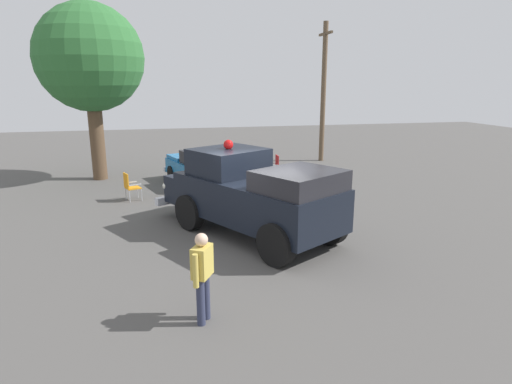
{
  "coord_description": "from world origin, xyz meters",
  "views": [
    {
      "loc": [
        10.48,
        -2.53,
        4.18
      ],
      "look_at": [
        -0.56,
        0.01,
        1.27
      ],
      "focal_mm": 30.21,
      "sensor_mm": 36.0,
      "label": 1
    }
  ],
  "objects_px": {
    "oak_tree_left": "(90,59)",
    "traffic_cone": "(315,203)",
    "classic_hot_rod": "(203,168)",
    "lawn_chair_by_car": "(274,165)",
    "spectator_seated": "(246,158)",
    "lawn_chair_near_truck": "(247,160)",
    "vintage_fire_truck": "(250,193)",
    "spectator_standing": "(202,272)",
    "utility_pole": "(323,91)",
    "lawn_chair_spare": "(130,185)"
  },
  "relations": [
    {
      "from": "vintage_fire_truck",
      "to": "utility_pole",
      "type": "xyz_separation_m",
      "value": [
        -10.62,
        6.25,
        2.53
      ]
    },
    {
      "from": "lawn_chair_by_car",
      "to": "lawn_chair_near_truck",
      "type": "bearing_deg",
      "value": -149.11
    },
    {
      "from": "utility_pole",
      "to": "spectator_standing",
      "type": "bearing_deg",
      "value": -28.34
    },
    {
      "from": "vintage_fire_truck",
      "to": "spectator_seated",
      "type": "xyz_separation_m",
      "value": [
        -8.39,
        1.6,
        -0.5
      ]
    },
    {
      "from": "spectator_standing",
      "to": "lawn_chair_by_car",
      "type": "bearing_deg",
      "value": 158.64
    },
    {
      "from": "spectator_seated",
      "to": "traffic_cone",
      "type": "distance_m",
      "value": 6.86
    },
    {
      "from": "vintage_fire_truck",
      "to": "spectator_seated",
      "type": "bearing_deg",
      "value": 169.23
    },
    {
      "from": "classic_hot_rod",
      "to": "oak_tree_left",
      "type": "distance_m",
      "value": 6.53
    },
    {
      "from": "traffic_cone",
      "to": "spectator_standing",
      "type": "bearing_deg",
      "value": -36.26
    },
    {
      "from": "utility_pole",
      "to": "traffic_cone",
      "type": "distance_m",
      "value": 10.33
    },
    {
      "from": "vintage_fire_truck",
      "to": "utility_pole",
      "type": "bearing_deg",
      "value": 149.5
    },
    {
      "from": "lawn_chair_near_truck",
      "to": "lawn_chair_by_car",
      "type": "bearing_deg",
      "value": 30.89
    },
    {
      "from": "spectator_seated",
      "to": "utility_pole",
      "type": "height_order",
      "value": "utility_pole"
    },
    {
      "from": "oak_tree_left",
      "to": "traffic_cone",
      "type": "height_order",
      "value": "oak_tree_left"
    },
    {
      "from": "lawn_chair_by_car",
      "to": "spectator_seated",
      "type": "bearing_deg",
      "value": -145.16
    },
    {
      "from": "lawn_chair_spare",
      "to": "spectator_standing",
      "type": "bearing_deg",
      "value": 11.0
    },
    {
      "from": "spectator_seated",
      "to": "utility_pole",
      "type": "distance_m",
      "value": 5.99
    },
    {
      "from": "classic_hot_rod",
      "to": "lawn_chair_by_car",
      "type": "relative_size",
      "value": 4.62
    },
    {
      "from": "classic_hot_rod",
      "to": "oak_tree_left",
      "type": "xyz_separation_m",
      "value": [
        -2.26,
        -4.31,
        4.35
      ]
    },
    {
      "from": "spectator_standing",
      "to": "utility_pole",
      "type": "xyz_separation_m",
      "value": [
        -14.9,
        8.04,
        2.76
      ]
    },
    {
      "from": "utility_pole",
      "to": "lawn_chair_spare",
      "type": "bearing_deg",
      "value": -57.6
    },
    {
      "from": "spectator_seated",
      "to": "utility_pole",
      "type": "relative_size",
      "value": 0.18
    },
    {
      "from": "lawn_chair_near_truck",
      "to": "traffic_cone",
      "type": "bearing_deg",
      "value": 7.13
    },
    {
      "from": "spectator_seated",
      "to": "utility_pole",
      "type": "xyz_separation_m",
      "value": [
        -2.23,
        4.66,
        3.03
      ]
    },
    {
      "from": "classic_hot_rod",
      "to": "utility_pole",
      "type": "xyz_separation_m",
      "value": [
        -4.42,
        6.91,
        2.98
      ]
    },
    {
      "from": "lawn_chair_near_truck",
      "to": "traffic_cone",
      "type": "height_order",
      "value": "lawn_chair_near_truck"
    },
    {
      "from": "lawn_chair_spare",
      "to": "oak_tree_left",
      "type": "bearing_deg",
      "value": -159.76
    },
    {
      "from": "classic_hot_rod",
      "to": "spectator_standing",
      "type": "bearing_deg",
      "value": -6.13
    },
    {
      "from": "lawn_chair_spare",
      "to": "spectator_seated",
      "type": "height_order",
      "value": "spectator_seated"
    },
    {
      "from": "lawn_chair_near_truck",
      "to": "spectator_seated",
      "type": "xyz_separation_m",
      "value": [
        0.11,
        -0.08,
        0.11
      ]
    },
    {
      "from": "classic_hot_rod",
      "to": "oak_tree_left",
      "type": "relative_size",
      "value": 0.64
    },
    {
      "from": "lawn_chair_near_truck",
      "to": "traffic_cone",
      "type": "xyz_separation_m",
      "value": [
        6.89,
        0.86,
        -0.28
      ]
    },
    {
      "from": "classic_hot_rod",
      "to": "lawn_chair_by_car",
      "type": "xyz_separation_m",
      "value": [
        -0.74,
        3.26,
        -0.16
      ]
    },
    {
      "from": "vintage_fire_truck",
      "to": "lawn_chair_spare",
      "type": "relative_size",
      "value": 6.11
    },
    {
      "from": "lawn_chair_by_car",
      "to": "traffic_cone",
      "type": "height_order",
      "value": "lawn_chair_by_car"
    },
    {
      "from": "classic_hot_rod",
      "to": "traffic_cone",
      "type": "height_order",
      "value": "classic_hot_rod"
    },
    {
      "from": "lawn_chair_spare",
      "to": "oak_tree_left",
      "type": "distance_m",
      "value": 6.22
    },
    {
      "from": "classic_hot_rod",
      "to": "spectator_seated",
      "type": "bearing_deg",
      "value": 134.15
    },
    {
      "from": "spectator_standing",
      "to": "oak_tree_left",
      "type": "relative_size",
      "value": 0.23
    },
    {
      "from": "classic_hot_rod",
      "to": "utility_pole",
      "type": "distance_m",
      "value": 8.73
    },
    {
      "from": "vintage_fire_truck",
      "to": "traffic_cone",
      "type": "bearing_deg",
      "value": 122.29
    },
    {
      "from": "lawn_chair_spare",
      "to": "spectator_standing",
      "type": "distance_m",
      "value": 8.9
    },
    {
      "from": "lawn_chair_spare",
      "to": "traffic_cone",
      "type": "relative_size",
      "value": 1.61
    },
    {
      "from": "lawn_chair_near_truck",
      "to": "spectator_seated",
      "type": "height_order",
      "value": "spectator_seated"
    },
    {
      "from": "lawn_chair_near_truck",
      "to": "lawn_chair_spare",
      "type": "bearing_deg",
      "value": -51.81
    },
    {
      "from": "lawn_chair_near_truck",
      "to": "spectator_seated",
      "type": "relative_size",
      "value": 0.79
    },
    {
      "from": "spectator_standing",
      "to": "utility_pole",
      "type": "distance_m",
      "value": 17.16
    },
    {
      "from": "vintage_fire_truck",
      "to": "classic_hot_rod",
      "type": "distance_m",
      "value": 6.25
    },
    {
      "from": "vintage_fire_truck",
      "to": "classic_hot_rod",
      "type": "bearing_deg",
      "value": -173.95
    },
    {
      "from": "lawn_chair_by_car",
      "to": "spectator_seated",
      "type": "xyz_separation_m",
      "value": [
        -1.45,
        -1.01,
        0.11
      ]
    }
  ]
}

